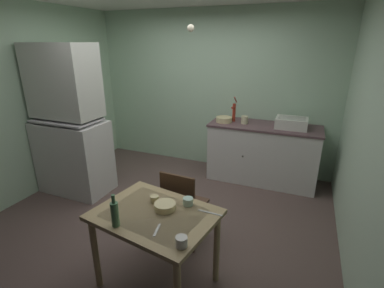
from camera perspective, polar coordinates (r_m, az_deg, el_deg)
The scene contains 20 objects.
ground_plane at distance 3.77m, azimuth -5.35°, elevation -13.88°, with size 5.05×5.05×0.00m, color brown.
wall_back at distance 4.87m, azimuth 4.09°, elevation 10.56°, with size 4.15×0.10×2.60m, color #AED1B2.
wall_left at distance 4.57m, azimuth -29.91°, elevation 7.36°, with size 0.10×3.63×2.60m, color #B1D6B4.
wall_right at distance 2.93m, azimuth 32.65°, elevation 1.07°, with size 0.10×3.63×2.60m, color #B1CDB3.
hutch_cabinet at distance 4.30m, azimuth -23.38°, elevation 3.21°, with size 0.98×0.58×2.08m.
counter_cabinet at distance 4.54m, azimuth 13.98°, elevation -1.81°, with size 1.65×0.64×0.91m.
sink_basin at distance 4.35m, azimuth 19.40°, elevation 4.06°, with size 0.44×0.34×0.15m.
hand_pump at distance 4.49m, azimuth 8.45°, elevation 6.64°, with size 0.05×0.27×0.39m.
mixing_bowl_counter at distance 4.46m, azimuth 6.47°, elevation 4.93°, with size 0.25×0.25×0.08m, color beige.
stoneware_crock at distance 4.40m, azimuth 10.55°, elevation 4.80°, with size 0.10×0.10×0.12m, color beige.
dining_table at distance 2.51m, azimuth -7.39°, elevation -15.66°, with size 1.10×0.89×0.74m.
chair_far_side at distance 3.05m, azimuth -1.86°, elevation -12.13°, with size 0.42×0.42×0.87m.
serving_bowl_wide at distance 2.48m, azimuth -5.47°, elevation -12.34°, with size 0.18×0.18×0.06m, color beige.
teacup_cream at distance 2.52m, azimuth -0.80°, elevation -11.49°, with size 0.09×0.09×0.07m, color #ADD1C1.
teacup_mint at distance 2.58m, azimuth -7.56°, elevation -10.91°, with size 0.07×0.07×0.06m, color beige.
mug_tall at distance 2.08m, azimuth -2.15°, elevation -19.05°, with size 0.09×0.09×0.07m, color white.
glass_bottle at distance 2.30m, azimuth -15.28°, elevation -13.33°, with size 0.06×0.06×0.27m.
table_knife at distance 2.43m, azimuth 3.72°, elevation -13.67°, with size 0.21×0.02×0.01m, color silver.
teaspoon_near_bowl at distance 2.26m, azimuth -7.07°, elevation -16.82°, with size 0.15×0.02×0.01m, color beige.
pendant_bulb at distance 3.30m, azimuth -0.24°, elevation 22.30°, with size 0.08×0.08×0.08m, color #F9EFCC.
Camera 1 is at (1.49, -2.76, 2.09)m, focal length 26.48 mm.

